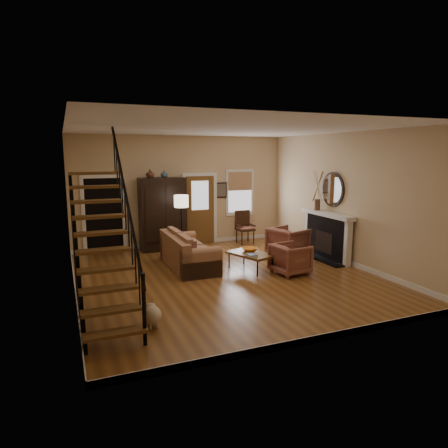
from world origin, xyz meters
name	(u,v)px	position (x,y,z in m)	size (l,w,h in m)	color
room	(186,203)	(-0.41, 1.76, 1.51)	(7.00, 7.33, 3.30)	brown
staircase	(102,225)	(-2.78, -1.30, 1.60)	(0.94, 2.80, 3.20)	brown
fireplace	(328,231)	(3.13, 0.50, 0.74)	(0.33, 1.95, 2.30)	black
armoire	(163,214)	(-0.70, 3.15, 1.05)	(1.30, 0.60, 2.10)	black
vase_a	(150,174)	(-1.05, 3.05, 2.22)	(0.24, 0.24, 0.25)	#4C2619
vase_b	(164,174)	(-0.65, 3.05, 2.21)	(0.20, 0.20, 0.21)	#334C60
sofa	(189,251)	(-0.57, 1.06, 0.40)	(0.94, 2.17, 0.81)	#9E6948
coffee_table	(250,261)	(0.74, 0.28, 0.21)	(0.64, 1.10, 0.42)	brown
bowl	(250,250)	(0.79, 0.43, 0.47)	(0.38, 0.38, 0.09)	orange
books	(251,255)	(0.62, -0.02, 0.45)	(0.20, 0.28, 0.05)	beige
armchair_left	(290,259)	(1.47, -0.34, 0.36)	(0.76, 0.78, 0.71)	maroon
armchair_right	(288,243)	(2.20, 0.96, 0.41)	(0.88, 0.91, 0.83)	maroon
floor_lamp	(182,226)	(-0.43, 2.14, 0.84)	(0.39, 0.39, 1.68)	black
side_chair	(245,227)	(1.85, 2.95, 0.51)	(0.54, 0.54, 1.02)	#352011
dog	(153,316)	(-2.12, -2.00, 0.17)	(0.28, 0.47, 0.34)	beige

